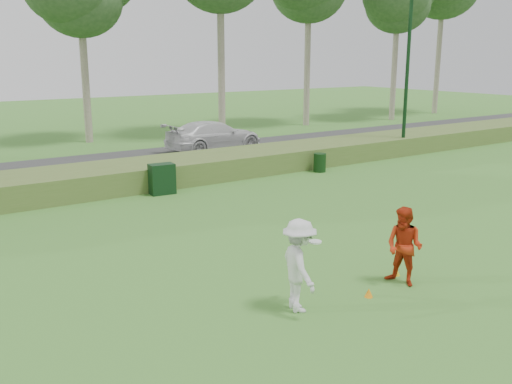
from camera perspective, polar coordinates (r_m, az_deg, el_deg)
ground at (r=13.48m, az=9.75°, el=-8.70°), size 120.00×120.00×0.00m
reed_strip at (r=23.11m, az=-11.26°, el=1.79°), size 80.00×3.00×0.90m
park_road at (r=27.79m, az=-15.31°, el=2.65°), size 80.00×6.00×0.06m
lamp_post at (r=30.24m, az=15.05°, el=14.13°), size 0.70×0.70×8.18m
player_white at (r=11.52m, az=4.34°, el=-7.34°), size 1.05×1.39×1.91m
player_red at (r=13.20m, az=14.61°, el=-5.29°), size 0.87×1.01×1.79m
cone_orange at (r=12.63m, az=11.21°, el=-9.85°), size 0.18×0.18×0.20m
cone_yellow at (r=13.93m, az=13.83°, el=-7.69°), size 0.19×0.19×0.21m
utility_cabinet at (r=21.47m, az=-9.38°, el=1.30°), size 0.95×0.64×1.14m
trash_bin at (r=25.42m, az=6.39°, el=2.94°), size 0.65×0.65×0.82m
car_right at (r=30.68m, az=-4.22°, el=5.63°), size 5.52×2.48×1.57m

